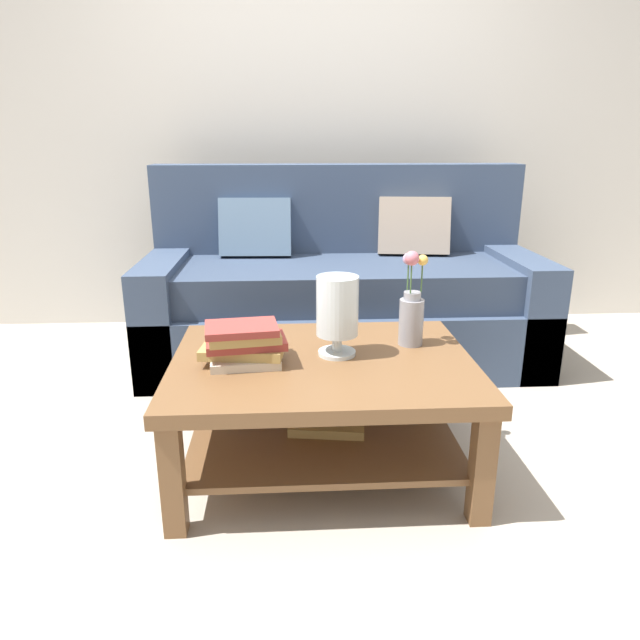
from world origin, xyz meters
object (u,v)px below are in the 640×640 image
object	(u,v)px
coffee_table	(323,389)
glass_hurricane_vase	(337,309)
book_stack_main	(244,343)
couch	(341,294)
flower_pitcher	(411,310)

from	to	relation	value
coffee_table	glass_hurricane_vase	xyz separation A→B (m)	(0.06, 0.04, 0.29)
book_stack_main	coffee_table	bearing A→B (deg)	4.74
couch	flower_pitcher	bearing A→B (deg)	-80.96
book_stack_main	flower_pitcher	xyz separation A→B (m)	(0.63, 0.16, 0.06)
couch	glass_hurricane_vase	distance (m)	1.17
coffee_table	flower_pitcher	xyz separation A→B (m)	(0.35, 0.13, 0.25)
couch	coffee_table	bearing A→B (deg)	-98.76
couch	flower_pitcher	world-z (taller)	couch
coffee_table	book_stack_main	distance (m)	0.34
glass_hurricane_vase	flower_pitcher	world-z (taller)	flower_pitcher
couch	book_stack_main	bearing A→B (deg)	-110.97
flower_pitcher	coffee_table	bearing A→B (deg)	-158.84
coffee_table	flower_pitcher	size ratio (longest dim) A/B	2.94
couch	coffee_table	xyz separation A→B (m)	(-0.18, -1.18, -0.04)
coffee_table	glass_hurricane_vase	bearing A→B (deg)	35.21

